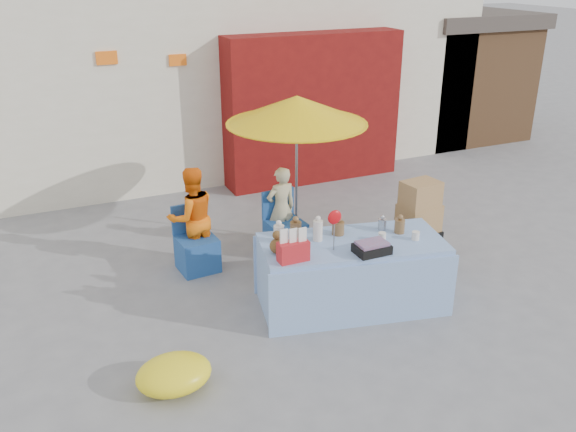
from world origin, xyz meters
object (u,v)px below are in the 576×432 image
vendor_orange (192,218)px  umbrella (297,110)px  chair_left (197,251)px  box_stack (418,226)px  vendor_beige (281,209)px  chair_right (285,235)px  market_table (351,273)px

vendor_orange → umbrella: 1.98m
chair_left → box_stack: (2.68, -1.03, 0.28)m
vendor_orange → chair_left: bearing=84.8°
vendor_beige → umbrella: 1.34m
chair_left → chair_right: 1.25m
chair_right → umbrella: bearing=38.7°
vendor_beige → market_table: bearing=89.4°
vendor_orange → vendor_beige: vendor_orange is taller
market_table → chair_right: 1.60m
chair_left → box_stack: bearing=-25.7°
chair_left → umbrella: (1.55, 0.28, 1.64)m
market_table → box_stack: size_ratio=1.96×
market_table → vendor_beige: (-0.12, 1.72, 0.17)m
chair_right → box_stack: bearing=-40.4°
chair_left → chair_right: (1.25, 0.00, 0.00)m
vendor_orange → box_stack: size_ratio=1.17×
umbrella → box_stack: (1.13, -1.32, -1.36)m
box_stack → umbrella: bearing=130.7°
vendor_orange → market_table: bearing=123.9°
chair_right → umbrella: size_ratio=0.41×
vendor_orange → vendor_beige: 1.25m
box_stack → chair_left: bearing=159.0°
chair_right → chair_left: bearing=175.4°
chair_left → vendor_orange: 0.44m
chair_left → umbrella: 2.27m
chair_right → market_table: bearing=-90.2°
chair_right → vendor_orange: size_ratio=0.63×
market_table → vendor_orange: size_ratio=1.68×
market_table → vendor_beige: market_table is taller
market_table → box_stack: market_table is taller
chair_left → vendor_beige: (1.25, 0.13, 0.34)m
market_table → vendor_orange: 2.21m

